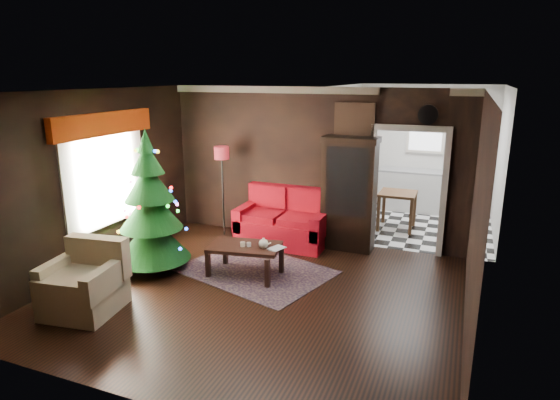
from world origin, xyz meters
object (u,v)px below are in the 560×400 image
at_px(christmas_tree, 150,205).
at_px(wall_clock, 428,115).
at_px(loveseat, 283,217).
at_px(teapot, 263,243).
at_px(curio_cabinet, 349,196).
at_px(kitchen_table, 397,211).
at_px(armchair, 82,279).
at_px(floor_lamp, 223,193).
at_px(coffee_table, 245,260).

height_order(christmas_tree, wall_clock, wall_clock).
distance_m(loveseat, teapot, 1.59).
bearing_deg(curio_cabinet, teapot, -115.58).
distance_m(christmas_tree, kitchen_table, 4.84).
bearing_deg(curio_cabinet, wall_clock, 8.53).
height_order(wall_clock, kitchen_table, wall_clock).
bearing_deg(armchair, christmas_tree, 82.25).
distance_m(floor_lamp, christmas_tree, 1.91).
bearing_deg(floor_lamp, wall_clock, 5.86).
bearing_deg(teapot, kitchen_table, 64.92).
height_order(christmas_tree, coffee_table, christmas_tree).
xyz_separation_m(loveseat, wall_clock, (2.35, 0.40, 1.88)).
bearing_deg(christmas_tree, coffee_table, 11.72).
bearing_deg(floor_lamp, loveseat, -1.48).
xyz_separation_m(christmas_tree, coffee_table, (1.46, 0.30, -0.80)).
bearing_deg(kitchen_table, christmas_tree, -133.21).
bearing_deg(kitchen_table, armchair, -123.21).
distance_m(loveseat, christmas_tree, 2.43).
height_order(teapot, kitchen_table, kitchen_table).
height_order(coffee_table, teapot, teapot).
relative_size(floor_lamp, coffee_table, 1.66).
height_order(loveseat, floor_lamp, floor_lamp).
xyz_separation_m(curio_cabinet, coffee_table, (-1.17, -1.76, -0.70)).
height_order(armchair, wall_clock, wall_clock).
distance_m(armchair, coffee_table, 2.33).
xyz_separation_m(coffee_table, wall_clock, (2.37, 1.94, 2.13)).
height_order(loveseat, curio_cabinet, curio_cabinet).
bearing_deg(loveseat, kitchen_table, 42.51).
distance_m(coffee_table, teapot, 0.45).
bearing_deg(floor_lamp, coffee_table, -52.35).
relative_size(christmas_tree, kitchen_table, 2.96).
bearing_deg(kitchen_table, wall_clock, -66.25).
bearing_deg(wall_clock, floor_lamp, -174.14).
relative_size(floor_lamp, kitchen_table, 2.37).
bearing_deg(coffee_table, kitchen_table, 60.28).
xyz_separation_m(armchair, kitchen_table, (3.27, 5.00, -0.09)).
bearing_deg(kitchen_table, curio_cabinet, -114.44).
bearing_deg(wall_clock, curio_cabinet, -171.47).
relative_size(loveseat, christmas_tree, 0.77).
bearing_deg(kitchen_table, teapot, -115.08).
distance_m(curio_cabinet, coffee_table, 2.23).
xyz_separation_m(loveseat, christmas_tree, (-1.48, -1.84, 0.55)).
relative_size(coffee_table, kitchen_table, 1.42).
bearing_deg(teapot, coffee_table, 176.67).
bearing_deg(christmas_tree, wall_clock, 30.35).
xyz_separation_m(teapot, wall_clock, (2.05, 1.96, 1.81)).
bearing_deg(floor_lamp, armchair, -94.03).
bearing_deg(armchair, loveseat, 58.19).
relative_size(loveseat, wall_clock, 5.31).
xyz_separation_m(floor_lamp, kitchen_table, (3.04, 1.62, -0.45)).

